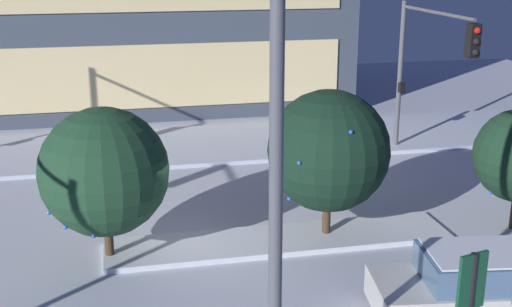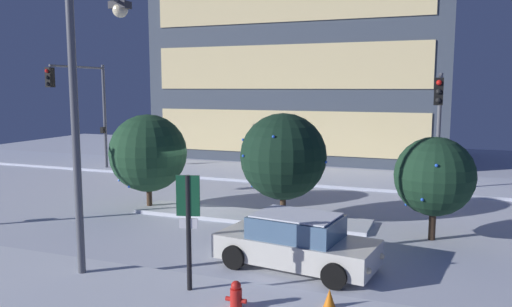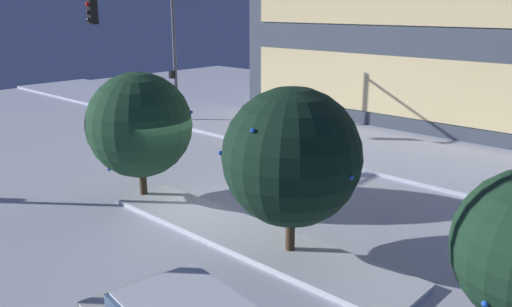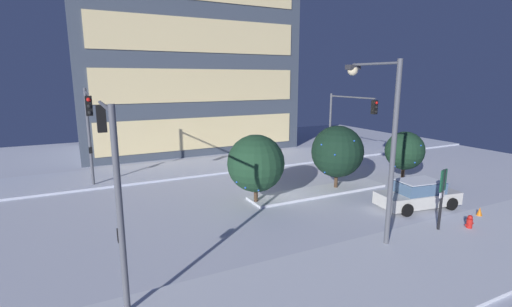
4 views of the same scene
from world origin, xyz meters
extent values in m
plane|color=silver|center=(0.00, 0.00, 0.00)|extent=(52.00, 52.00, 0.00)
cube|color=silver|center=(0.00, 9.03, 0.07)|extent=(52.00, 5.20, 0.14)
cube|color=silver|center=(3.29, -0.23, 0.07)|extent=(9.00, 1.80, 0.14)
cube|color=#F9E09E|center=(0.44, 13.09, 2.06)|extent=(17.77, 0.10, 2.75)
cube|color=silver|center=(6.40, -4.66, 0.53)|extent=(4.54, 2.37, 0.66)
cube|color=slate|center=(6.40, -4.66, 1.14)|extent=(2.54, 1.92, 0.60)
cube|color=white|center=(6.40, -4.66, 1.47)|extent=(2.36, 1.79, 0.04)
cylinder|color=black|center=(5.10, -3.58, 0.33)|extent=(0.68, 0.31, 0.66)
cylinder|color=#565960|center=(9.77, 7.23, 2.78)|extent=(0.18, 0.18, 5.55)
cylinder|color=#565960|center=(9.77, 4.76, 5.35)|extent=(0.12, 4.94, 0.12)
cube|color=black|center=(9.77, 2.28, 4.75)|extent=(0.32, 0.36, 1.00)
sphere|color=red|center=(9.77, 2.09, 5.07)|extent=(0.20, 0.20, 0.20)
sphere|color=black|center=(9.77, 2.09, 4.75)|extent=(0.20, 0.20, 0.20)
sphere|color=black|center=(9.77, 2.09, 4.43)|extent=(0.20, 0.20, 0.20)
cube|color=black|center=(9.77, 7.01, 2.40)|extent=(0.20, 0.24, 0.36)
cylinder|color=#565960|center=(1.41, -7.33, 3.74)|extent=(0.20, 0.20, 7.48)
cube|color=#144C2D|center=(4.56, -7.35, 2.41)|extent=(0.55, 0.20, 0.96)
sphere|color=blue|center=(9.22, 0.48, 2.02)|extent=(0.10, 0.10, 0.10)
sphere|color=blue|center=(8.98, -0.70, 1.11)|extent=(0.10, 0.10, 0.10)
sphere|color=blue|center=(9.54, 0.01, 1.03)|extent=(0.10, 0.10, 0.10)
sphere|color=blue|center=(10.07, 0.23, 1.20)|extent=(0.10, 0.10, 0.10)
cylinder|color=#473323|center=(4.58, -0.15, 0.53)|extent=(0.22, 0.22, 1.06)
sphere|color=black|center=(4.58, -0.15, 2.41)|extent=(3.16, 3.16, 3.16)
sphere|color=blue|center=(6.17, -0.18, 2.29)|extent=(0.10, 0.10, 0.10)
sphere|color=blue|center=(4.31, 1.25, 1.70)|extent=(0.10, 0.10, 0.10)
sphere|color=blue|center=(4.56, 1.25, 1.64)|extent=(0.10, 0.10, 0.10)
sphere|color=blue|center=(3.48, -1.30, 2.52)|extent=(0.10, 0.10, 0.10)
sphere|color=blue|center=(4.66, -1.50, 3.26)|extent=(0.10, 0.10, 0.10)
sphere|color=blue|center=(5.38, 0.57, 1.23)|extent=(0.10, 0.10, 0.10)
sphere|color=blue|center=(3.14, -0.47, 3.00)|extent=(0.10, 0.10, 0.10)
sphere|color=blue|center=(3.48, -0.43, 1.29)|extent=(0.10, 0.10, 0.10)
cylinder|color=#473323|center=(-1.05, -0.30, 0.48)|extent=(0.22, 0.22, 0.97)
sphere|color=#1E4228|center=(-1.05, -0.30, 2.29)|extent=(3.11, 3.11, 3.11)
sphere|color=blue|center=(-1.35, -1.24, 1.07)|extent=(0.10, 0.10, 0.10)
sphere|color=blue|center=(-0.59, 0.49, 1.02)|extent=(0.10, 0.10, 0.10)
sphere|color=blue|center=(0.00, 0.80, 2.65)|extent=(0.10, 0.10, 0.10)
sphere|color=blue|center=(-1.99, -0.98, 1.23)|extent=(0.10, 0.10, 0.10)
sphere|color=blue|center=(-2.35, -0.69, 1.50)|extent=(0.10, 0.10, 0.10)
sphere|color=blue|center=(-0.88, 1.11, 1.64)|extent=(0.10, 0.10, 0.10)
camera|label=1|loc=(-0.70, -15.77, 7.38)|focal=46.97mm
camera|label=2|loc=(10.06, -17.44, 4.90)|focal=35.29mm
camera|label=3|loc=(11.57, -8.80, 5.65)|focal=36.32mm
camera|label=4|loc=(-9.54, -17.28, 6.74)|focal=25.44mm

